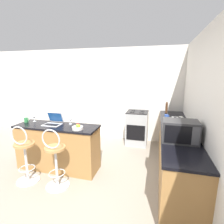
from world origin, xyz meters
name	(u,v)px	position (x,y,z in m)	size (l,w,h in m)	color
ground_plane	(64,188)	(0.00, 0.00, 0.00)	(20.00, 20.00, 0.00)	gray
wall_back	(107,94)	(0.00, 2.57, 1.30)	(12.00, 0.06, 2.60)	silver
wall_right	(214,123)	(2.14, 0.00, 1.30)	(0.06, 12.00, 2.60)	silver
breakfast_bar	(58,147)	(-0.44, 0.57, 0.46)	(1.65, 0.56, 0.91)	#9E703D
counter_right	(175,150)	(1.83, 1.02, 0.46)	(0.59, 3.07, 0.91)	#9E703D
bar_stool_near	(25,155)	(-0.74, 0.00, 0.50)	(0.40, 0.40, 1.06)	silver
bar_stool_far	(55,160)	(-0.13, 0.00, 0.50)	(0.40, 0.40, 1.06)	silver
laptop	(54,121)	(-0.54, 0.63, 0.97)	(0.34, 0.30, 0.23)	silver
microwave	(180,131)	(1.80, 0.32, 1.07)	(0.51, 0.36, 0.32)	#2D2D30
toaster	(177,123)	(1.83, 1.02, 1.00)	(0.22, 0.32, 0.18)	silver
stove_range	(137,128)	(0.95, 2.24, 0.45)	(0.56, 0.57, 0.92)	#9EA3A8
fruit_bowl	(78,127)	(0.08, 0.44, 0.95)	(0.20, 0.20, 0.11)	silver
mug_blue	(167,117)	(1.67, 1.67, 0.95)	(0.10, 0.08, 0.09)	#2D51AD
wine_glass_tall	(70,119)	(-0.22, 0.72, 1.01)	(0.07, 0.07, 0.15)	silver
mug_white	(181,119)	(1.96, 1.58, 0.95)	(0.10, 0.08, 0.09)	white
wine_glass_short	(34,117)	(-1.06, 0.71, 1.01)	(0.07, 0.07, 0.14)	silver
pepper_mill	(167,108)	(1.68, 2.29, 1.04)	(0.06, 0.06, 0.29)	#4C2D19
mug_green	(26,120)	(-1.17, 0.61, 0.96)	(0.10, 0.08, 0.10)	#338447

